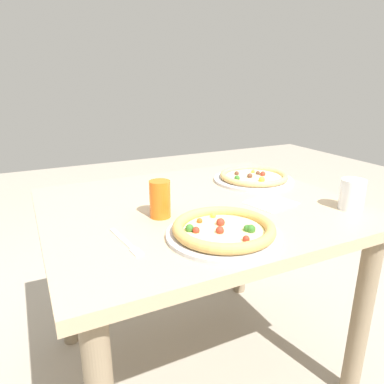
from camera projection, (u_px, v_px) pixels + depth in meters
ground_plane at (198, 363)px, 1.55m from camera, size 8.00×8.00×0.00m
dining_table at (198, 231)px, 1.35m from camera, size 1.11×0.95×0.75m
pizza_near at (224, 230)px, 1.04m from camera, size 0.34×0.34×0.04m
pizza_far at (253, 177)px, 1.60m from camera, size 0.36×0.36×0.04m
drink_cup_colored at (160, 199)px, 1.17m from camera, size 0.07×0.07×0.13m
water_cup_clear at (352, 194)px, 1.25m from camera, size 0.08×0.08×0.11m
paper_napkin at (271, 203)px, 1.32m from camera, size 0.19×0.17×0.00m
fork at (126, 243)px, 1.00m from camera, size 0.04×0.20×0.00m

